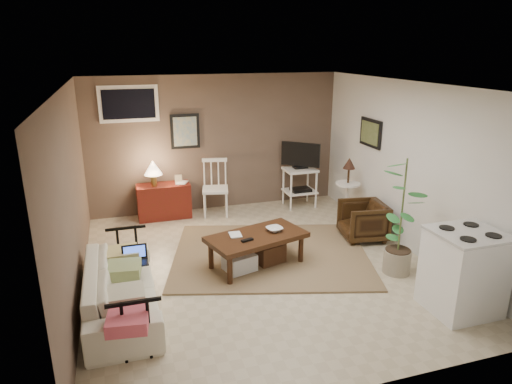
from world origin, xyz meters
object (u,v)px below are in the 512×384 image
object	(u,v)px
coffee_table	(256,248)
spindle_chair	(215,189)
tv_stand	(300,173)
stove	(464,271)
sofa	(120,281)
armchair	(363,219)
potted_plant	(402,213)
side_table	(348,182)
red_console	(163,198)

from	to	relation	value
coffee_table	spindle_chair	world-z (taller)	spindle_chair
coffee_table	tv_stand	xyz separation A→B (m)	(1.51, 2.11, 0.36)
coffee_table	spindle_chair	bearing A→B (deg)	91.99
stove	sofa	bearing A→B (deg)	163.05
armchair	potted_plant	world-z (taller)	potted_plant
side_table	armchair	distance (m)	0.89
side_table	potted_plant	xyz separation A→B (m)	(-0.28, -1.92, 0.16)
sofa	stove	world-z (taller)	stove
coffee_table	sofa	bearing A→B (deg)	-161.71
tv_stand	coffee_table	bearing A→B (deg)	-125.53
red_console	potted_plant	distance (m)	4.03
potted_plant	sofa	bearing A→B (deg)	177.92
potted_plant	tv_stand	bearing A→B (deg)	94.23
armchair	stove	xyz separation A→B (m)	(0.03, -2.10, 0.15)
coffee_table	sofa	distance (m)	1.85
tv_stand	side_table	size ratio (longest dim) A/B	1.10
spindle_chair	side_table	xyz separation A→B (m)	(2.07, -0.95, 0.22)
potted_plant	side_table	bearing A→B (deg)	81.68
coffee_table	stove	xyz separation A→B (m)	(1.88, -1.69, 0.20)
coffee_table	side_table	xyz separation A→B (m)	(2.00, 1.21, 0.41)
spindle_chair	potted_plant	size ratio (longest dim) A/B	0.62
sofa	tv_stand	bearing A→B (deg)	-50.47
tv_stand	stove	bearing A→B (deg)	-84.44
armchair	potted_plant	size ratio (longest dim) A/B	0.41
red_console	side_table	world-z (taller)	side_table
sofa	red_console	bearing A→B (deg)	-15.38
armchair	stove	distance (m)	2.10
tv_stand	stove	distance (m)	3.82
tv_stand	red_console	bearing A→B (deg)	176.78
side_table	stove	distance (m)	2.91
red_console	spindle_chair	xyz separation A→B (m)	(0.90, -0.10, 0.10)
red_console	coffee_table	bearing A→B (deg)	-66.58
sofa	red_console	size ratio (longest dim) A/B	1.84
coffee_table	potted_plant	bearing A→B (deg)	-22.35
armchair	potted_plant	xyz separation A→B (m)	(-0.13, -1.12, 0.51)
side_table	spindle_chair	bearing A→B (deg)	155.41
stove	red_console	bearing A→B (deg)	125.92
potted_plant	stove	world-z (taller)	potted_plant
tv_stand	armchair	size ratio (longest dim) A/B	1.85
spindle_chair	tv_stand	xyz separation A→B (m)	(1.58, -0.04, 0.18)
spindle_chair	sofa	bearing A→B (deg)	-121.54
coffee_table	armchair	size ratio (longest dim) A/B	2.20
sofa	spindle_chair	distance (m)	3.21
red_console	spindle_chair	bearing A→B (deg)	-6.03
stove	tv_stand	bearing A→B (deg)	95.56
sofa	red_console	world-z (taller)	red_console
tv_stand	armchair	xyz separation A→B (m)	(0.34, -1.71, -0.31)
tv_stand	side_table	xyz separation A→B (m)	(0.49, -0.90, 0.04)
potted_plant	coffee_table	bearing A→B (deg)	157.65
spindle_chair	side_table	bearing A→B (deg)	-24.59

